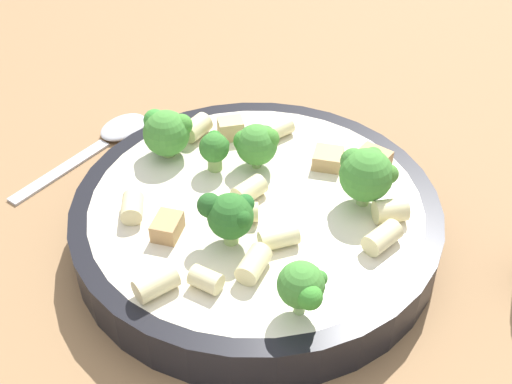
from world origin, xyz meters
TOP-DOWN VIEW (x-y plane):
  - ground_plane at (0.00, 0.00)m, footprint 2.00×2.00m
  - pasta_bowl at (0.00, 0.00)m, footprint 0.28×0.28m
  - broccoli_floret_0 at (0.05, -0.06)m, footprint 0.04×0.04m
  - broccoli_floret_1 at (-0.00, 0.10)m, footprint 0.04×0.04m
  - broccoli_floret_2 at (0.04, 0.03)m, footprint 0.03×0.03m
  - broccoli_floret_3 at (-0.06, -0.09)m, footprint 0.03×0.03m
  - broccoli_floret_4 at (-0.04, -0.01)m, footprint 0.03×0.04m
  - broccoli_floret_5 at (0.01, 0.05)m, footprint 0.02×0.02m
  - rigatoni_0 at (-0.07, 0.06)m, footprint 0.03×0.03m
  - rigatoni_1 at (0.08, 0.04)m, footprint 0.03×0.02m
  - rigatoni_2 at (-0.03, -0.04)m, footprint 0.03×0.03m
  - rigatoni_3 at (-0.00, 0.01)m, footprint 0.03×0.02m
  - rigatoni_4 at (0.05, -0.09)m, footprint 0.03×0.03m
  - rigatoni_5 at (0.02, -0.10)m, footprint 0.03×0.02m
  - rigatoni_6 at (0.03, 0.09)m, footprint 0.03×0.02m
  - rigatoni_7 at (-0.06, -0.04)m, footprint 0.03×0.02m
  - rigatoni_8 at (-0.11, -0.01)m, footprint 0.03×0.02m
  - rigatoni_9 at (-0.09, -0.03)m, footprint 0.02×0.02m
  - rigatoni_10 at (-0.02, -0.01)m, footprint 0.02×0.03m
  - chicken_chunk_0 at (-0.07, 0.03)m, footprint 0.03×0.03m
  - chicken_chunk_1 at (0.05, 0.07)m, footprint 0.03×0.03m
  - chicken_chunk_2 at (0.07, -0.02)m, footprint 0.03×0.03m
  - chicken_chunk_3 at (0.09, -0.04)m, footprint 0.02×0.03m
  - spoon at (0.01, 0.19)m, footprint 0.16×0.04m

SIDE VIEW (x-z plane):
  - ground_plane at x=0.00m, z-range 0.00..0.00m
  - spoon at x=0.01m, z-range 0.00..0.01m
  - pasta_bowl at x=0.00m, z-range 0.00..0.04m
  - chicken_chunk_2 at x=0.07m, z-range 0.04..0.05m
  - rigatoni_1 at x=0.08m, z-range 0.04..0.05m
  - chicken_chunk_0 at x=-0.07m, z-range 0.04..0.05m
  - rigatoni_9 at x=-0.09m, z-range 0.04..0.05m
  - rigatoni_2 at x=-0.03m, z-range 0.04..0.05m
  - rigatoni_10 at x=-0.02m, z-range 0.04..0.05m
  - chicken_chunk_3 at x=0.09m, z-range 0.04..0.05m
  - rigatoni_0 at x=-0.07m, z-range 0.04..0.05m
  - rigatoni_5 at x=0.02m, z-range 0.04..0.05m
  - rigatoni_7 at x=-0.06m, z-range 0.04..0.05m
  - rigatoni_3 at x=0.00m, z-range 0.04..0.05m
  - rigatoni_8 at x=-0.11m, z-range 0.04..0.05m
  - chicken_chunk_1 at x=0.05m, z-range 0.04..0.05m
  - rigatoni_4 at x=0.05m, z-range 0.04..0.05m
  - rigatoni_6 at x=0.03m, z-range 0.04..0.05m
  - broccoli_floret_5 at x=0.01m, z-range 0.04..0.07m
  - broccoli_floret_1 at x=0.00m, z-range 0.04..0.08m
  - broccoli_floret_2 at x=0.04m, z-range 0.04..0.08m
  - broccoli_floret_3 at x=-0.06m, z-range 0.04..0.08m
  - broccoli_floret_4 at x=-0.04m, z-range 0.04..0.08m
  - broccoli_floret_0 at x=0.05m, z-range 0.04..0.09m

